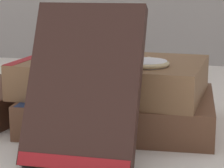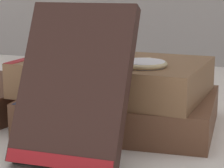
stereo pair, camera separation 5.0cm
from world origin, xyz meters
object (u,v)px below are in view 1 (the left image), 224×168
Objects in this scene: book_flat_bottom at (120,110)px; book_flat_top at (108,76)px; book_leaning_front at (83,91)px; pocket_watch at (146,63)px.

book_flat_bottom is 0.04m from book_flat_top.
pocket_watch is at bearing 63.89° from book_leaning_front.
book_leaning_front is at bearing -116.11° from pocket_watch.
pocket_watch is at bearing -28.75° from book_flat_top.
book_flat_top is 0.06m from pocket_watch.
pocket_watch reaches higher than book_flat_top.
pocket_watch is (0.05, -0.03, 0.02)m from book_flat_top.
book_leaning_front is at bearing -83.47° from book_flat_top.
book_flat_top is 1.47× the size of book_leaning_front.
book_leaning_front is 2.70× the size of pocket_watch.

